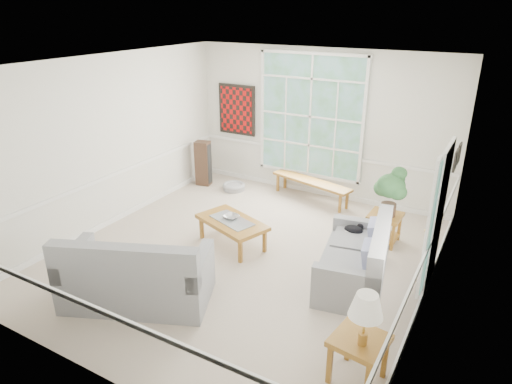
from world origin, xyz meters
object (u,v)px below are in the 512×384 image
(coffee_table, at_px, (232,233))
(loveseat_right, at_px, (354,253))
(side_table, at_px, (358,359))
(end_table, at_px, (384,228))
(loveseat_front, at_px, (137,266))

(coffee_table, bearing_deg, loveseat_right, 18.27)
(coffee_table, bearing_deg, side_table, -14.32)
(loveseat_right, distance_m, side_table, 1.93)
(coffee_table, bearing_deg, end_table, 51.44)
(loveseat_front, relative_size, coffee_table, 1.58)
(coffee_table, distance_m, side_table, 3.32)
(end_table, bearing_deg, coffee_table, -148.28)
(loveseat_right, distance_m, coffee_table, 2.12)
(loveseat_right, xyz_separation_m, end_table, (0.07, 1.40, -0.20))
(coffee_table, relative_size, end_table, 2.35)
(end_table, height_order, side_table, side_table)
(side_table, bearing_deg, coffee_table, 145.96)
(loveseat_right, height_order, coffee_table, loveseat_right)
(loveseat_right, relative_size, end_table, 3.28)
(loveseat_right, distance_m, loveseat_front, 3.03)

